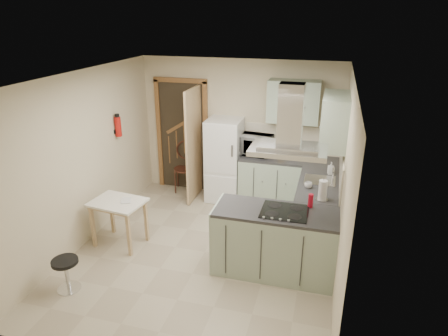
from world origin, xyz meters
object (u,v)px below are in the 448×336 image
(extractor_hood, at_px, (288,150))
(stool, at_px, (67,274))
(peninsula, at_px, (275,242))
(bentwood_chair, at_px, (184,169))
(drop_leaf_table, at_px, (120,223))
(fridge, at_px, (224,160))
(microwave, at_px, (254,145))

(extractor_hood, bearing_deg, stool, -157.18)
(extractor_hood, relative_size, stool, 2.09)
(peninsula, bearing_deg, bentwood_chair, 134.20)
(peninsula, relative_size, bentwood_chair, 1.77)
(peninsula, distance_m, drop_leaf_table, 2.30)
(fridge, xyz_separation_m, extractor_hood, (1.32, -1.98, 0.97))
(drop_leaf_table, relative_size, bentwood_chair, 0.85)
(fridge, height_order, extractor_hood, extractor_hood)
(stool, bearing_deg, peninsula, 23.66)
(stool, bearing_deg, drop_leaf_table, 84.28)
(fridge, relative_size, peninsula, 0.97)
(drop_leaf_table, height_order, stool, drop_leaf_table)
(stool, bearing_deg, bentwood_chair, 83.74)
(fridge, bearing_deg, peninsula, -58.26)
(microwave, bearing_deg, drop_leaf_table, -121.29)
(stool, relative_size, microwave, 0.70)
(fridge, relative_size, extractor_hood, 1.67)
(extractor_hood, distance_m, stool, 3.11)
(peninsula, bearing_deg, extractor_hood, 0.00)
(drop_leaf_table, distance_m, microwave, 2.63)
(bentwood_chair, height_order, stool, bentwood_chair)
(bentwood_chair, bearing_deg, fridge, -22.21)
(peninsula, bearing_deg, drop_leaf_table, 178.18)
(drop_leaf_table, xyz_separation_m, bentwood_chair, (0.24, 2.05, 0.09))
(bentwood_chair, bearing_deg, peninsula, -58.51)
(bentwood_chair, bearing_deg, microwave, -16.12)
(stool, xyz_separation_m, microwave, (1.70, 3.10, 0.86))
(peninsula, height_order, drop_leaf_table, peninsula)
(fridge, xyz_separation_m, microwave, (0.51, 0.06, 0.32))
(fridge, height_order, bentwood_chair, fridge)
(peninsula, relative_size, extractor_hood, 1.72)
(fridge, height_order, peninsula, fridge)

